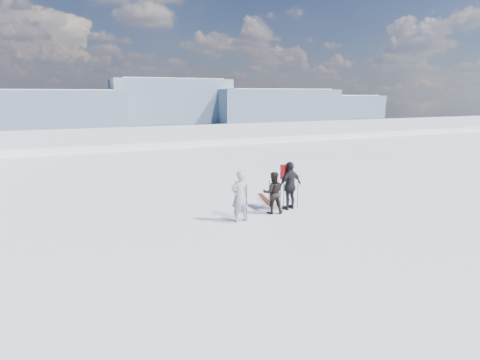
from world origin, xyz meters
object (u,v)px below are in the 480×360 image
object	(u,v)px
skier_grey	(240,196)
skier_dark	(273,193)
skis_loose	(265,199)
skier_pack	(290,186)

from	to	relation	value
skier_grey	skier_dark	bearing A→B (deg)	-170.41
skier_grey	skis_loose	xyz separation A→B (m)	(2.07, 2.18, -0.89)
skier_grey	skier_pack	distance (m)	2.38
skier_grey	skier_dark	world-z (taller)	skier_grey
skier_pack	skier_dark	bearing A→B (deg)	0.71
skier_grey	skier_pack	size ratio (longest dim) A/B	0.97
skier_grey	skier_pack	xyz separation A→B (m)	(2.31, 0.58, 0.02)
skier_dark	skier_pack	distance (m)	0.87
skier_pack	skier_grey	bearing A→B (deg)	0.79
skier_dark	skier_pack	size ratio (longest dim) A/B	0.85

